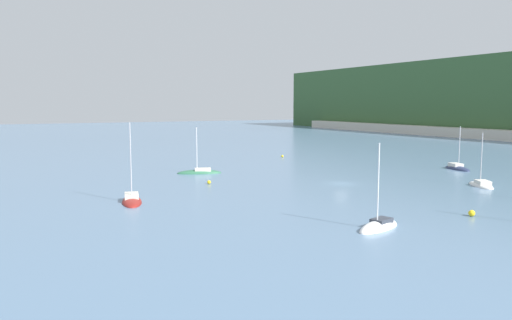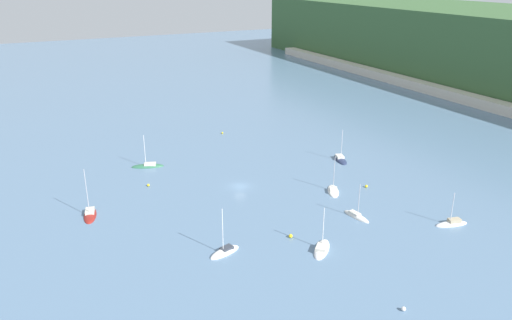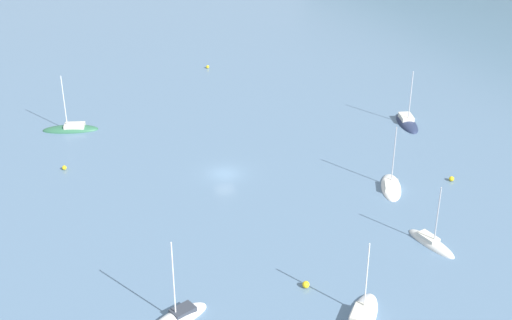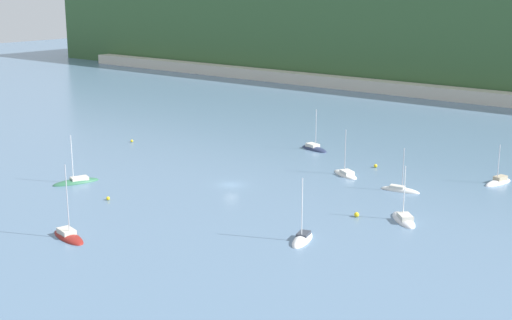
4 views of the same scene
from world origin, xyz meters
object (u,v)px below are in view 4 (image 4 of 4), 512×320
at_px(mooring_buoy_1, 357,215).
at_px(mooring_buoy_2, 376,166).
at_px(sailboat_1, 404,220).
at_px(sailboat_3, 400,190).
at_px(sailboat_7, 498,183).
at_px(sailboat_0, 68,237).
at_px(sailboat_6, 314,149).
at_px(sailboat_4, 76,182).
at_px(mooring_buoy_4, 108,198).
at_px(sailboat_2, 346,174).
at_px(sailboat_5, 302,240).
at_px(mooring_buoy_0, 132,141).

relative_size(mooring_buoy_1, mooring_buoy_2, 1.13).
height_order(sailboat_1, sailboat_3, sailboat_1).
bearing_deg(sailboat_7, sailboat_0, -15.85).
bearing_deg(sailboat_6, sailboat_4, -93.31).
relative_size(sailboat_1, mooring_buoy_2, 13.72).
xyz_separation_m(sailboat_1, sailboat_6, (-37.14, 30.60, 0.01)).
relative_size(sailboat_3, sailboat_4, 0.88).
xyz_separation_m(sailboat_3, sailboat_7, (11.51, 15.32, 0.05)).
distance_m(sailboat_4, mooring_buoy_1, 51.49).
bearing_deg(mooring_buoy_1, sailboat_4, -163.09).
relative_size(sailboat_7, mooring_buoy_4, 12.86).
height_order(sailboat_7, mooring_buoy_1, sailboat_7).
relative_size(sailboat_1, mooring_buoy_1, 12.17).
distance_m(sailboat_2, sailboat_7, 27.27).
height_order(sailboat_1, sailboat_5, sailboat_5).
height_order(sailboat_1, sailboat_2, sailboat_2).
relative_size(sailboat_5, sailboat_7, 1.27).
distance_m(sailboat_2, sailboat_5, 36.20).
distance_m(sailboat_7, mooring_buoy_2, 23.08).
bearing_deg(mooring_buoy_2, sailboat_6, 163.69).
xyz_separation_m(sailboat_7, mooring_buoy_0, (-76.77, -18.42, 0.17)).
bearing_deg(sailboat_0, mooring_buoy_2, 89.51).
height_order(sailboat_4, sailboat_6, sailboat_4).
height_order(sailboat_2, mooring_buoy_4, sailboat_2).
relative_size(sailboat_3, mooring_buoy_0, 14.10).
xyz_separation_m(sailboat_1, mooring_buoy_4, (-43.07, -21.15, 0.20)).
relative_size(sailboat_1, mooring_buoy_4, 14.98).
bearing_deg(sailboat_7, mooring_buoy_0, -62.79).
height_order(sailboat_3, sailboat_7, sailboat_3).
bearing_deg(sailboat_0, sailboat_7, 73.10).
distance_m(sailboat_0, sailboat_2, 54.72).
bearing_deg(sailboat_6, sailboat_7, 15.77).
relative_size(sailboat_2, sailboat_5, 0.91).
bearing_deg(mooring_buoy_0, sailboat_5, -22.48).
xyz_separation_m(sailboat_2, sailboat_7, (24.35, 12.27, 0.02)).
height_order(sailboat_3, sailboat_6, sailboat_6).
bearing_deg(sailboat_2, sailboat_7, -124.01).
xyz_separation_m(mooring_buoy_1, mooring_buoy_4, (-36.57, -18.25, -0.07)).
xyz_separation_m(sailboat_5, sailboat_6, (-30.07, 47.16, 0.03)).
distance_m(sailboat_1, sailboat_4, 58.56).
xyz_separation_m(sailboat_4, mooring_buoy_0, (-17.42, 28.68, 0.21)).
bearing_deg(mooring_buoy_4, mooring_buoy_1, 26.53).
distance_m(mooring_buoy_2, mooring_buoy_4, 52.28).
relative_size(sailboat_2, mooring_buoy_1, 12.08).
bearing_deg(mooring_buoy_1, sailboat_7, 72.56).
bearing_deg(sailboat_7, mooring_buoy_2, -66.59).
relative_size(sailboat_6, sailboat_7, 1.20).
xyz_separation_m(sailboat_2, sailboat_6, (-16.37, 13.65, 0.01)).
bearing_deg(sailboat_7, sailboat_1, 6.72).
height_order(sailboat_2, mooring_buoy_2, sailboat_2).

